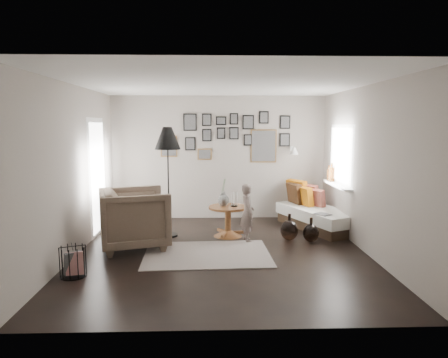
{
  "coord_description": "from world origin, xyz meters",
  "views": [
    {
      "loc": [
        -0.16,
        -6.06,
        1.98
      ],
      "look_at": [
        0.05,
        0.5,
        1.1
      ],
      "focal_mm": 32.0,
      "sensor_mm": 36.0,
      "label": 1
    }
  ],
  "objects_px": {
    "armchair": "(135,218)",
    "magazine_basket": "(73,262)",
    "demijohn_large": "(289,230)",
    "demijohn_small": "(311,233)",
    "vase": "(223,198)",
    "floor_lamp": "(168,142)",
    "child": "(247,213)",
    "daybed": "(316,214)",
    "pedestal_table": "(228,222)"
  },
  "relations": [
    {
      "from": "vase",
      "to": "floor_lamp",
      "type": "height_order",
      "value": "floor_lamp"
    },
    {
      "from": "vase",
      "to": "demijohn_small",
      "type": "height_order",
      "value": "vase"
    },
    {
      "from": "daybed",
      "to": "child",
      "type": "relative_size",
      "value": 1.92
    },
    {
      "from": "pedestal_table",
      "to": "demijohn_large",
      "type": "distance_m",
      "value": 1.1
    },
    {
      "from": "daybed",
      "to": "child",
      "type": "xyz_separation_m",
      "value": [
        -1.43,
        -0.89,
        0.23
      ]
    },
    {
      "from": "pedestal_table",
      "to": "child",
      "type": "relative_size",
      "value": 0.7
    },
    {
      "from": "vase",
      "to": "demijohn_small",
      "type": "bearing_deg",
      "value": -16.56
    },
    {
      "from": "demijohn_small",
      "to": "pedestal_table",
      "type": "bearing_deg",
      "value": 163.29
    },
    {
      "from": "pedestal_table",
      "to": "magazine_basket",
      "type": "height_order",
      "value": "pedestal_table"
    },
    {
      "from": "magazine_basket",
      "to": "child",
      "type": "distance_m",
      "value": 2.91
    },
    {
      "from": "demijohn_large",
      "to": "demijohn_small",
      "type": "distance_m",
      "value": 0.37
    },
    {
      "from": "pedestal_table",
      "to": "demijohn_large",
      "type": "bearing_deg",
      "value": -15.96
    },
    {
      "from": "pedestal_table",
      "to": "daybed",
      "type": "bearing_deg",
      "value": 17.61
    },
    {
      "from": "daybed",
      "to": "armchair",
      "type": "bearing_deg",
      "value": 176.54
    },
    {
      "from": "demijohn_large",
      "to": "floor_lamp",
      "type": "bearing_deg",
      "value": 171.19
    },
    {
      "from": "vase",
      "to": "daybed",
      "type": "height_order",
      "value": "vase"
    },
    {
      "from": "floor_lamp",
      "to": "magazine_basket",
      "type": "relative_size",
      "value": 4.62
    },
    {
      "from": "floor_lamp",
      "to": "demijohn_large",
      "type": "relative_size",
      "value": 4.22
    },
    {
      "from": "daybed",
      "to": "pedestal_table",
      "type": "bearing_deg",
      "value": 174.42
    },
    {
      "from": "daybed",
      "to": "magazine_basket",
      "type": "relative_size",
      "value": 4.51
    },
    {
      "from": "pedestal_table",
      "to": "demijohn_small",
      "type": "relative_size",
      "value": 1.64
    },
    {
      "from": "floor_lamp",
      "to": "child",
      "type": "relative_size",
      "value": 1.96
    },
    {
      "from": "daybed",
      "to": "floor_lamp",
      "type": "relative_size",
      "value": 0.98
    },
    {
      "from": "magazine_basket",
      "to": "child",
      "type": "bearing_deg",
      "value": 32.28
    },
    {
      "from": "demijohn_small",
      "to": "child",
      "type": "distance_m",
      "value": 1.14
    },
    {
      "from": "magazine_basket",
      "to": "pedestal_table",
      "type": "bearing_deg",
      "value": 41.48
    },
    {
      "from": "floor_lamp",
      "to": "demijohn_large",
      "type": "height_order",
      "value": "floor_lamp"
    },
    {
      "from": "pedestal_table",
      "to": "daybed",
      "type": "distance_m",
      "value": 1.84
    },
    {
      "from": "vase",
      "to": "daybed",
      "type": "distance_m",
      "value": 1.95
    },
    {
      "from": "daybed",
      "to": "demijohn_small",
      "type": "xyz_separation_m",
      "value": [
        -0.35,
        -0.98,
        -0.11
      ]
    },
    {
      "from": "child",
      "to": "demijohn_small",
      "type": "bearing_deg",
      "value": -106.63
    },
    {
      "from": "vase",
      "to": "demijohn_small",
      "type": "xyz_separation_m",
      "value": [
        1.48,
        -0.44,
        -0.54
      ]
    },
    {
      "from": "vase",
      "to": "armchair",
      "type": "bearing_deg",
      "value": -156.2
    },
    {
      "from": "vase",
      "to": "armchair",
      "type": "relative_size",
      "value": 0.46
    },
    {
      "from": "vase",
      "to": "magazine_basket",
      "type": "distance_m",
      "value": 2.84
    },
    {
      "from": "pedestal_table",
      "to": "armchair",
      "type": "bearing_deg",
      "value": -157.94
    },
    {
      "from": "magazine_basket",
      "to": "floor_lamp",
      "type": "bearing_deg",
      "value": 60.76
    },
    {
      "from": "vase",
      "to": "child",
      "type": "xyz_separation_m",
      "value": [
        0.4,
        -0.35,
        -0.2
      ]
    },
    {
      "from": "demijohn_small",
      "to": "child",
      "type": "relative_size",
      "value": 0.42
    },
    {
      "from": "vase",
      "to": "magazine_basket",
      "type": "xyz_separation_m",
      "value": [
        -2.05,
        -1.9,
        -0.5
      ]
    },
    {
      "from": "floor_lamp",
      "to": "child",
      "type": "distance_m",
      "value": 1.86
    },
    {
      "from": "armchair",
      "to": "magazine_basket",
      "type": "distance_m",
      "value": 1.41
    },
    {
      "from": "demijohn_large",
      "to": "magazine_basket",
      "type": "bearing_deg",
      "value": -153.6
    },
    {
      "from": "magazine_basket",
      "to": "demijohn_small",
      "type": "xyz_separation_m",
      "value": [
        3.53,
        1.46,
        -0.04
      ]
    },
    {
      "from": "vase",
      "to": "demijohn_large",
      "type": "relative_size",
      "value": 1.07
    },
    {
      "from": "floor_lamp",
      "to": "magazine_basket",
      "type": "distance_m",
      "value": 2.64
    },
    {
      "from": "vase",
      "to": "pedestal_table",
      "type": "bearing_deg",
      "value": -14.04
    },
    {
      "from": "pedestal_table",
      "to": "magazine_basket",
      "type": "distance_m",
      "value": 2.84
    },
    {
      "from": "armchair",
      "to": "demijohn_large",
      "type": "xyz_separation_m",
      "value": [
        2.6,
        0.32,
        -0.31
      ]
    },
    {
      "from": "vase",
      "to": "floor_lamp",
      "type": "relative_size",
      "value": 0.25
    }
  ]
}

